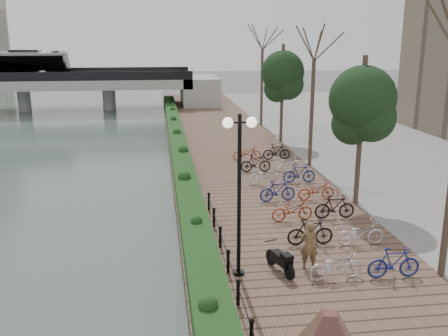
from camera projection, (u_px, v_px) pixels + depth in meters
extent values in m
cube|color=brown|center=(238.00, 165.00, 30.06)|extent=(8.00, 75.00, 0.50)
cube|color=black|center=(179.00, 149.00, 31.89)|extent=(1.10, 56.00, 0.60)
cylinder|color=black|center=(251.00, 335.00, 11.83)|extent=(0.10, 0.10, 0.70)
cylinder|color=black|center=(238.00, 294.00, 13.75)|extent=(0.10, 0.10, 0.70)
cylinder|color=black|center=(228.00, 262.00, 15.67)|extent=(0.10, 0.10, 0.70)
cylinder|color=black|center=(220.00, 238.00, 17.59)|extent=(0.10, 0.10, 0.70)
cylinder|color=black|center=(214.00, 218.00, 19.51)|extent=(0.10, 0.10, 0.70)
cylinder|color=black|center=(209.00, 202.00, 21.42)|extent=(0.10, 0.10, 0.70)
cylinder|color=black|center=(239.00, 197.00, 15.02)|extent=(0.12, 0.12, 5.06)
cylinder|color=black|center=(240.00, 122.00, 14.44)|extent=(0.70, 0.06, 0.06)
sphere|color=white|center=(228.00, 123.00, 14.40)|extent=(0.32, 0.32, 0.32)
sphere|color=white|center=(252.00, 122.00, 14.49)|extent=(0.32, 0.32, 0.32)
imported|color=brown|center=(309.00, 245.00, 15.86)|extent=(0.65, 0.51, 1.58)
imported|color=silver|center=(337.00, 267.00, 15.15)|extent=(0.60, 1.71, 0.90)
imported|color=black|center=(311.00, 233.00, 17.63)|extent=(0.47, 1.66, 1.00)
imported|color=maroon|center=(292.00, 210.00, 20.14)|extent=(0.60, 1.71, 0.90)
imported|color=navy|center=(277.00, 190.00, 22.62)|extent=(0.47, 1.66, 1.00)
imported|color=silver|center=(265.00, 176.00, 25.13)|extent=(0.60, 1.71, 0.90)
imported|color=black|center=(255.00, 163.00, 27.61)|extent=(0.47, 1.66, 1.00)
imported|color=maroon|center=(247.00, 153.00, 30.12)|extent=(0.60, 1.72, 0.90)
imported|color=navy|center=(393.00, 262.00, 15.36)|extent=(0.47, 1.66, 1.00)
imported|color=silver|center=(360.00, 232.00, 17.87)|extent=(0.60, 1.71, 0.90)
imported|color=black|center=(335.00, 207.00, 20.35)|extent=(0.47, 1.66, 1.00)
imported|color=maroon|center=(315.00, 190.00, 22.86)|extent=(0.60, 1.71, 0.90)
imported|color=navy|center=(300.00, 174.00, 25.34)|extent=(0.47, 1.66, 1.00)
imported|color=silver|center=(287.00, 162.00, 27.85)|extent=(0.60, 1.71, 0.90)
imported|color=black|center=(276.00, 151.00, 30.33)|extent=(0.47, 1.66, 1.00)
cube|color=#AFAEA9|center=(22.00, 83.00, 53.35)|extent=(36.00, 8.00, 1.00)
cube|color=black|center=(11.00, 77.00, 49.37)|extent=(36.00, 0.15, 0.90)
cube|color=black|center=(30.00, 72.00, 56.85)|extent=(36.00, 0.15, 0.90)
cylinder|color=#AFAEA9|center=(24.00, 100.00, 53.79)|extent=(1.40, 1.40, 2.50)
cylinder|color=#AFAEA9|center=(109.00, 98.00, 54.93)|extent=(1.40, 1.40, 2.50)
imported|color=silver|center=(17.00, 64.00, 52.80)|extent=(2.52, 10.77, 3.00)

